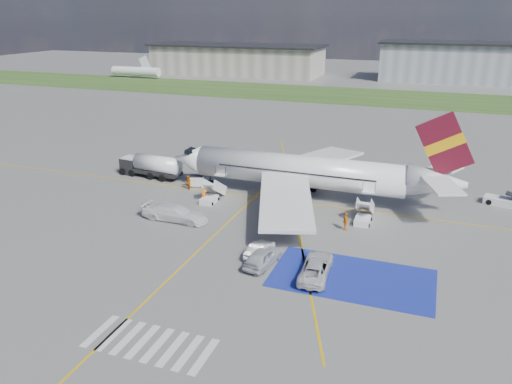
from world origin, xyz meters
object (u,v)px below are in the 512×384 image
car_silver_a (263,257)px  car_silver_b (260,249)px  gpu_cart (197,182)px  airliner (310,172)px  van_white_a (316,265)px  belt_loader (508,203)px  fuel_tanker (151,168)px  van_white_b (175,211)px

car_silver_a → car_silver_b: 1.90m
gpu_cart → car_silver_b: gpu_cart is taller
airliner → van_white_a: 19.36m
car_silver_a → car_silver_b: bearing=-53.0°
car_silver_a → belt_loader: bearing=-125.2°
fuel_tanker → van_white_a: (28.24, -19.06, -0.36)m
car_silver_a → van_white_a: (4.99, -0.00, 0.13)m
belt_loader → van_white_a: van_white_a is taller
airliner → gpu_cart: bearing=-176.6°
gpu_cart → car_silver_a: car_silver_a is taller
gpu_cart → van_white_b: size_ratio=0.34×
van_white_a → van_white_b: size_ratio=0.89×
airliner → van_white_a: size_ratio=7.13×
gpu_cart → car_silver_b: 21.54m
car_silver_b → van_white_b: size_ratio=0.71×
gpu_cart → fuel_tanker: bearing=153.2°
fuel_tanker → car_silver_a: bearing=-33.5°
car_silver_a → van_white_a: 4.99m
car_silver_b → van_white_a: (5.90, -1.66, 0.29)m
fuel_tanker → car_silver_b: 28.32m
car_silver_b → gpu_cart: bearing=-41.7°
gpu_cart → van_white_a: size_ratio=0.39×
airliner → car_silver_a: (0.36, -18.45, -2.55)m
fuel_tanker → gpu_cart: 7.97m
van_white_b → van_white_a: bearing=-109.5°
belt_loader → van_white_a: size_ratio=1.14×
gpu_cart → car_silver_a: size_ratio=0.40×
belt_loader → van_white_a: bearing=-114.0°
fuel_tanker → gpu_cart: fuel_tanker is taller
belt_loader → van_white_b: 39.42m
airliner → car_silver_b: 17.01m
gpu_cart → car_silver_a: bearing=-64.5°
airliner → car_silver_a: size_ratio=7.47×
car_silver_b → van_white_b: 12.68m
car_silver_a → van_white_b: size_ratio=0.85×
fuel_tanker → van_white_b: fuel_tanker is taller
car_silver_b → car_silver_a: bearing=124.6°
gpu_cart → belt_loader: size_ratio=0.34×
fuel_tanker → car_silver_b: (22.34, -17.40, -0.64)m
gpu_cart → van_white_a: bearing=-56.5°
car_silver_b → fuel_tanker: bearing=-32.1°
airliner → car_silver_a: bearing=-88.9°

